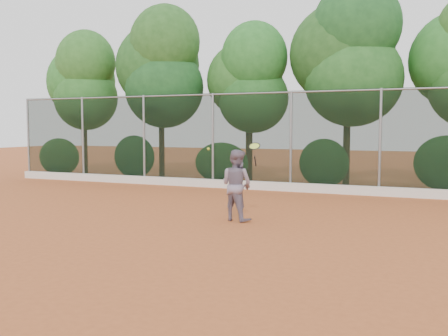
% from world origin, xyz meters
% --- Properties ---
extents(ground, '(80.00, 80.00, 0.00)m').
position_xyz_m(ground, '(0.00, 0.00, 0.00)').
color(ground, '#B05629').
rests_on(ground, ground).
extents(concrete_curb, '(24.00, 0.20, 0.30)m').
position_xyz_m(concrete_curb, '(0.00, 6.82, 0.15)').
color(concrete_curb, silver).
rests_on(concrete_curb, ground).
extents(tennis_player, '(0.98, 0.86, 1.70)m').
position_xyz_m(tennis_player, '(0.32, 1.00, 0.85)').
color(tennis_player, slate).
rests_on(tennis_player, ground).
extents(chainlink_fence, '(24.09, 0.09, 3.50)m').
position_xyz_m(chainlink_fence, '(-0.00, 7.00, 1.86)').
color(chainlink_fence, black).
rests_on(chainlink_fence, ground).
extents(foliage_backdrop, '(23.70, 3.63, 7.55)m').
position_xyz_m(foliage_backdrop, '(-0.55, 8.98, 4.40)').
color(foliage_backdrop, '#3A2716').
rests_on(foliage_backdrop, ground).
extents(tennis_racket, '(0.30, 0.28, 0.56)m').
position_xyz_m(tennis_racket, '(0.82, 0.89, 1.75)').
color(tennis_racket, black).
rests_on(tennis_racket, ground).
extents(tennis_ball_in_flight, '(0.07, 0.07, 0.07)m').
position_xyz_m(tennis_ball_in_flight, '(-0.56, 1.32, 1.69)').
color(tennis_ball_in_flight, gold).
rests_on(tennis_ball_in_flight, ground).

